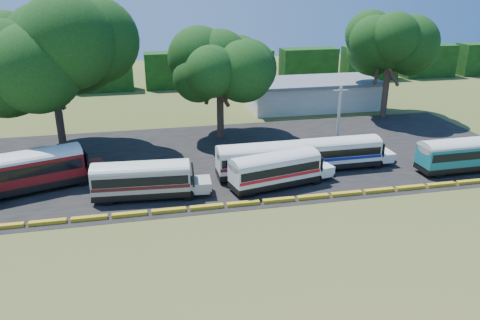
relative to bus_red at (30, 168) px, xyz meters
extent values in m
plane|color=#3B551C|center=(15.69, -7.64, -2.09)|extent=(160.00, 160.00, 0.00)
cube|color=black|center=(16.69, 4.36, -2.08)|extent=(64.00, 24.00, 0.02)
cube|color=gold|center=(-0.81, -6.64, -1.94)|extent=(2.70, 0.45, 0.30)
cube|color=gold|center=(2.19, -6.64, -1.94)|extent=(2.70, 0.45, 0.30)
cube|color=gold|center=(5.19, -6.64, -1.94)|extent=(2.70, 0.45, 0.30)
cube|color=gold|center=(8.19, -6.64, -1.94)|extent=(2.70, 0.45, 0.30)
cube|color=gold|center=(11.19, -6.64, -1.94)|extent=(2.70, 0.45, 0.30)
cube|color=gold|center=(14.19, -6.64, -1.94)|extent=(2.70, 0.45, 0.30)
cube|color=gold|center=(17.19, -6.64, -1.94)|extent=(2.70, 0.45, 0.30)
cube|color=gold|center=(20.19, -6.64, -1.94)|extent=(2.70, 0.45, 0.30)
cube|color=gold|center=(23.19, -6.64, -1.94)|extent=(2.70, 0.45, 0.30)
cube|color=gold|center=(26.19, -6.64, -1.94)|extent=(2.70, 0.45, 0.30)
cube|color=gold|center=(29.19, -6.64, -1.94)|extent=(2.70, 0.45, 0.30)
cube|color=gold|center=(32.19, -6.64, -1.94)|extent=(2.70, 0.45, 0.30)
cube|color=gold|center=(35.19, -6.64, -1.94)|extent=(2.70, 0.45, 0.30)
cube|color=gold|center=(38.19, -6.64, -1.94)|extent=(2.70, 0.45, 0.30)
cube|color=silver|center=(33.69, 22.36, -0.29)|extent=(18.00, 8.00, 3.60)
cube|color=#54575B|center=(33.69, 22.36, 1.71)|extent=(19.00, 9.00, 0.40)
cube|color=black|center=(-8.31, 40.36, 0.91)|extent=(10.00, 4.00, 6.00)
cube|color=black|center=(3.69, 40.36, 0.91)|extent=(10.00, 4.00, 6.00)
cube|color=black|center=(15.69, 40.36, 0.91)|extent=(10.00, 4.00, 6.00)
cube|color=black|center=(27.69, 40.36, 0.91)|extent=(10.00, 4.00, 6.00)
cube|color=black|center=(39.69, 40.36, 0.91)|extent=(10.00, 4.00, 6.00)
cube|color=black|center=(51.69, 40.36, 0.91)|extent=(10.00, 4.00, 6.00)
cube|color=black|center=(63.69, 40.36, 0.91)|extent=(10.00, 4.00, 6.00)
cylinder|color=black|center=(4.20, 0.16, -1.54)|extent=(1.14, 0.64, 1.10)
cylinder|color=black|center=(3.46, 2.39, -1.54)|extent=(1.14, 0.64, 1.10)
cube|color=black|center=(-0.24, -0.08, -1.38)|extent=(9.44, 5.46, 0.61)
cube|color=maroon|center=(-0.24, -0.08, -0.07)|extent=(9.44, 5.46, 2.02)
cube|color=black|center=(-0.24, -0.08, 0.17)|extent=(9.12, 5.41, 0.85)
ellipsoid|color=silver|center=(-0.24, -0.08, 0.94)|extent=(9.44, 5.46, 1.24)
cube|color=maroon|center=(4.98, 1.66, -1.05)|extent=(2.65, 2.92, 1.05)
cube|color=black|center=(4.32, 1.44, 0.03)|extent=(0.96, 2.46, 1.51)
cube|color=black|center=(5.87, 1.95, -1.49)|extent=(1.04, 2.62, 0.33)
cylinder|color=black|center=(12.96, -4.84, -1.61)|extent=(0.99, 0.34, 0.97)
cylinder|color=black|center=(13.10, -2.77, -1.61)|extent=(0.99, 0.34, 0.97)
cylinder|color=black|center=(6.38, -4.38, -1.61)|extent=(0.99, 0.34, 0.97)
cylinder|color=black|center=(6.53, -2.31, -1.61)|extent=(0.99, 0.34, 0.97)
cube|color=black|center=(9.26, -3.54, -1.46)|extent=(8.10, 2.97, 0.53)
cube|color=#BAADA0|center=(9.26, -3.54, -0.31)|extent=(8.10, 2.97, 1.77)
cube|color=black|center=(9.26, -3.54, -0.10)|extent=(7.78, 3.00, 0.75)
cube|color=#4C1317|center=(9.26, -3.54, -0.67)|extent=(8.02, 3.00, 0.29)
ellipsoid|color=silver|center=(9.26, -3.54, 0.57)|extent=(8.10, 2.97, 1.09)
cube|color=#BAADA0|center=(14.09, -3.88, -1.17)|extent=(1.89, 2.25, 0.92)
cube|color=black|center=(13.49, -3.83, -0.22)|extent=(0.30, 2.23, 1.33)
cube|color=black|center=(14.92, -3.93, -1.56)|extent=(0.34, 2.38, 0.29)
cube|color=black|center=(5.34, -3.27, -1.56)|extent=(0.34, 2.38, 0.29)
cylinder|color=black|center=(23.95, -2.28, -1.60)|extent=(0.99, 0.28, 0.99)
cylinder|color=black|center=(23.94, -0.16, -1.60)|extent=(0.99, 0.28, 0.99)
cylinder|color=black|center=(17.22, -2.32, -1.60)|extent=(0.99, 0.28, 0.99)
cylinder|color=black|center=(17.21, -0.20, -1.60)|extent=(0.99, 0.28, 0.99)
cube|color=black|center=(20.08, -1.24, -1.45)|extent=(8.13, 2.53, 0.54)
cube|color=white|center=(20.08, -1.24, -0.28)|extent=(8.13, 2.53, 1.81)
cube|color=black|center=(20.08, -1.24, -0.06)|extent=(7.81, 2.59, 0.76)
cube|color=#4D1322|center=(20.08, -1.24, -0.64)|extent=(8.05, 2.57, 0.30)
ellipsoid|color=silver|center=(20.08, -1.24, 0.63)|extent=(8.13, 2.53, 1.11)
cube|color=white|center=(25.03, -1.21, -1.15)|extent=(1.80, 2.19, 0.94)
cube|color=black|center=(24.41, -1.22, -0.19)|extent=(0.16, 2.28, 1.36)
cube|color=black|center=(25.87, -1.21, -1.55)|extent=(0.19, 2.43, 0.30)
cube|color=black|center=(16.07, -1.27, -1.55)|extent=(0.19, 2.43, 0.30)
cylinder|color=black|center=(24.53, -3.93, -1.61)|extent=(1.00, 0.47, 0.96)
cylinder|color=black|center=(24.09, -1.92, -1.61)|extent=(1.00, 0.47, 0.96)
cylinder|color=black|center=(18.14, -5.34, -1.61)|extent=(1.00, 0.47, 0.96)
cylinder|color=black|center=(17.70, -3.33, -1.61)|extent=(1.00, 0.47, 0.96)
cube|color=black|center=(20.64, -3.74, -1.47)|extent=(8.22, 4.05, 0.53)
cube|color=white|center=(20.64, -3.74, -0.33)|extent=(8.22, 4.05, 1.76)
cube|color=black|center=(20.64, -3.74, -0.12)|extent=(7.92, 4.03, 0.74)
cube|color=red|center=(20.64, -3.74, -0.68)|extent=(8.15, 4.07, 0.29)
ellipsoid|color=silver|center=(20.64, -3.74, 0.55)|extent=(8.22, 4.05, 1.08)
cube|color=white|center=(25.34, -2.70, -1.18)|extent=(2.15, 2.44, 0.91)
cube|color=black|center=(24.75, -2.83, -0.24)|extent=(0.62, 2.19, 1.32)
cube|color=black|center=(26.14, -2.53, -1.56)|extent=(0.68, 2.34, 0.29)
cube|color=black|center=(16.84, -4.58, -1.56)|extent=(0.68, 2.34, 0.29)
cylinder|color=black|center=(31.74, -1.55, -1.62)|extent=(0.94, 0.28, 0.94)
cylinder|color=black|center=(31.71, 0.46, -1.62)|extent=(0.94, 0.28, 0.94)
cylinder|color=black|center=(25.35, -1.63, -1.62)|extent=(0.94, 0.28, 0.94)
cylinder|color=black|center=(25.32, 0.38, -1.62)|extent=(0.94, 0.28, 0.94)
cube|color=black|center=(28.06, -0.59, -1.48)|extent=(7.74, 2.45, 0.52)
cube|color=white|center=(28.06, -0.59, -0.37)|extent=(7.74, 2.45, 1.72)
cube|color=black|center=(28.06, -0.59, -0.16)|extent=(7.43, 2.50, 0.72)
cube|color=navy|center=(28.06, -0.59, -0.71)|extent=(7.66, 2.49, 0.28)
ellipsoid|color=silver|center=(28.06, -0.59, 0.49)|extent=(7.74, 2.45, 1.06)
cube|color=white|center=(32.76, -0.53, -1.20)|extent=(1.72, 2.09, 0.89)
cube|color=black|center=(32.17, -0.54, -0.28)|extent=(0.17, 2.16, 1.29)
cube|color=black|center=(33.56, -0.52, -1.58)|extent=(0.20, 2.31, 0.28)
cube|color=black|center=(24.25, -0.64, -1.58)|extent=(0.20, 2.31, 0.28)
cylinder|color=black|center=(36.05, -4.99, -1.60)|extent=(0.99, 0.30, 0.99)
cylinder|color=black|center=(36.00, -2.88, -1.60)|extent=(0.99, 0.30, 0.99)
cube|color=black|center=(38.88, -3.87, -1.45)|extent=(8.14, 2.65, 0.54)
cube|color=#17777D|center=(38.88, -3.87, -0.28)|extent=(8.14, 2.65, 1.80)
cube|color=black|center=(38.88, -3.87, -0.07)|extent=(7.82, 2.70, 0.76)
ellipsoid|color=silver|center=(38.88, -3.87, 0.62)|extent=(8.14, 2.65, 1.11)
cube|color=black|center=(34.89, -3.96, -1.55)|extent=(0.23, 2.42, 0.30)
cylinder|color=#3A251D|center=(1.17, 10.35, 1.64)|extent=(0.80, 0.80, 7.47)
cylinder|color=#3A251D|center=(2.39, 10.79, 4.84)|extent=(1.34, 2.70, 4.26)
cylinder|color=#3A251D|center=(0.17, 11.18, 4.84)|extent=(2.08, 2.36, 4.26)
cylinder|color=#3A251D|center=(0.94, 9.07, 4.84)|extent=(2.75, 0.90, 4.26)
ellipsoid|color=black|center=(1.17, 10.35, 8.81)|extent=(12.10, 12.10, 8.88)
cylinder|color=#3A251D|center=(18.52, 11.51, 0.94)|extent=(0.80, 0.80, 6.07)
cylinder|color=#3A251D|center=(19.74, 11.95, 3.55)|extent=(1.19, 2.29, 3.51)
cylinder|color=#3A251D|center=(17.52, 12.34, 3.55)|extent=(1.80, 2.03, 3.51)
cylinder|color=#3A251D|center=(18.30, 10.23, 3.55)|extent=(2.32, 0.83, 3.51)
ellipsoid|color=black|center=(18.52, 11.51, 6.87)|extent=(9.16, 9.16, 6.72)
cylinder|color=#3A251D|center=(41.55, 15.78, 1.30)|extent=(0.80, 0.80, 6.78)
cylinder|color=#3A251D|center=(42.78, 16.22, 4.20)|extent=(1.27, 2.50, 3.89)
cylinder|color=#3A251D|center=(40.56, 16.61, 4.20)|extent=(1.94, 2.20, 3.89)
cylinder|color=#3A251D|center=(41.33, 14.50, 4.20)|extent=(2.54, 0.87, 3.89)
ellipsoid|color=black|center=(41.55, 15.78, 7.85)|extent=(9.78, 9.78, 7.17)
cylinder|color=#9A978C|center=(29.66, 3.71, 1.43)|extent=(0.30, 0.30, 7.04)
cube|color=#9A978C|center=(29.66, 3.71, 4.60)|extent=(1.60, 0.12, 0.12)
camera|label=1|loc=(9.73, -40.02, 14.83)|focal=35.00mm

